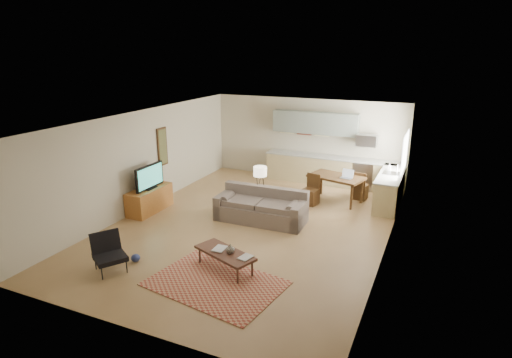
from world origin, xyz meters
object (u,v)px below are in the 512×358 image
at_px(sofa, 261,206).
at_px(coffee_table, 225,261).
at_px(armchair, 110,254).
at_px(dining_table, 336,189).
at_px(console_table, 260,200).
at_px(tv_credenza, 150,200).

distance_m(sofa, coffee_table, 2.64).
xyz_separation_m(armchair, dining_table, (3.10, 5.82, -0.00)).
relative_size(armchair, dining_table, 0.51).
height_order(armchair, console_table, armchair).
height_order(sofa, tv_credenza, sofa).
bearing_deg(tv_credenza, armchair, -66.02).
xyz_separation_m(sofa, armchair, (-1.71, -3.58, -0.03)).
height_order(console_table, dining_table, dining_table).
relative_size(tv_credenza, console_table, 1.93).
height_order(armchair, dining_table, armchair).
xyz_separation_m(coffee_table, armchair, (-2.06, -0.97, 0.18)).
relative_size(tv_credenza, dining_table, 0.94).
bearing_deg(dining_table, tv_credenza, -133.23).
xyz_separation_m(coffee_table, tv_credenza, (-3.39, 2.03, 0.13)).
distance_m(armchair, tv_credenza, 3.29).
xyz_separation_m(sofa, tv_credenza, (-3.04, -0.58, -0.09)).
bearing_deg(sofa, dining_table, 56.89).
bearing_deg(console_table, dining_table, 41.86).
distance_m(coffee_table, console_table, 3.16).
distance_m(tv_credenza, console_table, 3.01).
xyz_separation_m(coffee_table, dining_table, (1.04, 4.84, 0.18)).
bearing_deg(armchair, console_table, 12.46).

